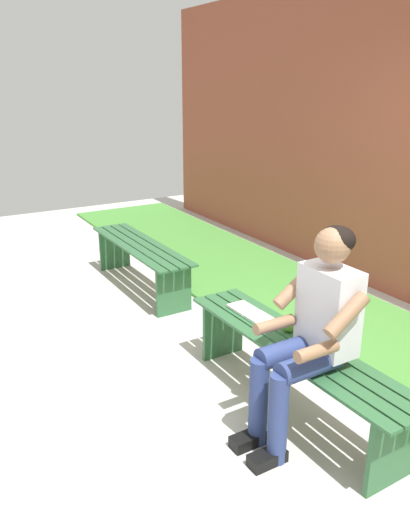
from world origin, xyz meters
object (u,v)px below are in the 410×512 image
(bench_far, at_px, (140,255))
(apple, at_px, (289,325))
(book_open, at_px, (252,314))
(bench_near, at_px, (292,358))
(person_seated, at_px, (311,328))

(bench_far, relative_size, apple, 19.54)
(book_open, bearing_deg, apple, -169.22)
(bench_near, xyz_separation_m, book_open, (0.45, -0.01, 0.12))
(person_seated, height_order, apple, person_seated)
(person_seated, height_order, book_open, person_seated)
(apple, xyz_separation_m, book_open, (0.32, 0.07, -0.03))
(person_seated, distance_m, apple, 0.46)
(bench_far, distance_m, book_open, 1.92)
(bench_near, relative_size, apple, 21.46)
(bench_far, height_order, book_open, book_open)
(person_seated, relative_size, book_open, 3.09)
(person_seated, xyz_separation_m, book_open, (0.71, -0.11, -0.22))
(bench_far, distance_m, person_seated, 2.64)
(bench_near, distance_m, book_open, 0.46)
(bench_far, relative_size, book_open, 4.02)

